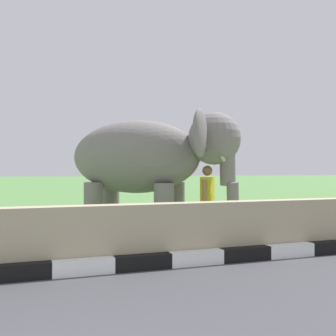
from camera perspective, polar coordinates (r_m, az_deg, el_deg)
barrier_parapet at (r=6.52m, az=-3.52°, el=-9.55°), size 28.00×0.36×1.00m
elephant at (r=9.15m, az=-2.60°, el=1.42°), size 3.93×3.66×2.83m
person_handler at (r=8.96m, az=5.69°, el=-4.32°), size 0.48×0.57×1.66m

